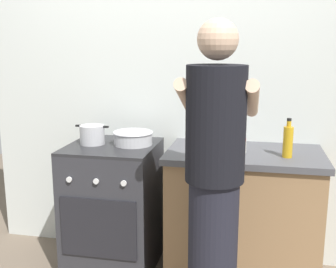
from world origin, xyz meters
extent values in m
cube|color=silver|center=(0.20, 0.50, 1.25)|extent=(3.20, 0.10, 2.50)
cube|color=#99724C|center=(0.55, 0.15, 0.43)|extent=(0.96, 0.56, 0.86)
cube|color=#4C4C51|center=(0.55, 0.15, 0.88)|extent=(1.00, 0.60, 0.04)
cube|color=#2D2D33|center=(-0.35, 0.15, 0.44)|extent=(0.60, 0.60, 0.88)
cube|color=#232326|center=(-0.35, 0.15, 0.89)|extent=(0.60, 0.60, 0.02)
cube|color=black|center=(-0.35, -0.16, 0.42)|extent=(0.51, 0.01, 0.40)
cylinder|color=silver|center=(-0.53, -0.16, 0.74)|extent=(0.04, 0.01, 0.04)
cylinder|color=silver|center=(-0.35, -0.16, 0.74)|extent=(0.04, 0.01, 0.04)
cylinder|color=silver|center=(-0.17, -0.16, 0.74)|extent=(0.04, 0.01, 0.04)
cylinder|color=#B2B2B7|center=(-0.49, 0.15, 0.97)|extent=(0.17, 0.17, 0.13)
cube|color=black|center=(-0.59, 0.15, 1.02)|extent=(0.04, 0.02, 0.01)
cube|color=black|center=(-0.39, 0.15, 1.02)|extent=(0.04, 0.02, 0.01)
cylinder|color=#B7B7BC|center=(-0.21, 0.19, 0.94)|extent=(0.26, 0.26, 0.09)
torus|color=#B7B7BC|center=(-0.21, 0.19, 0.98)|extent=(0.28, 0.28, 0.01)
cylinder|color=silver|center=(0.35, 0.34, 0.97)|extent=(0.10, 0.10, 0.14)
cylinder|color=silver|center=(0.36, 0.33, 1.05)|extent=(0.06, 0.05, 0.28)
sphere|color=silver|center=(0.36, 0.33, 1.20)|extent=(0.03, 0.03, 0.03)
cylinder|color=#B7BABF|center=(0.36, 0.33, 1.05)|extent=(0.06, 0.05, 0.25)
sphere|color=#B7BABF|center=(0.36, 0.33, 1.18)|extent=(0.03, 0.03, 0.03)
cylinder|color=black|center=(0.34, 0.33, 1.05)|extent=(0.05, 0.06, 0.27)
sphere|color=black|center=(0.34, 0.33, 1.20)|extent=(0.03, 0.03, 0.03)
cylinder|color=white|center=(0.37, 0.33, 1.06)|extent=(0.02, 0.07, 0.29)
sphere|color=white|center=(0.37, 0.33, 1.22)|extent=(0.03, 0.03, 0.03)
cylinder|color=silver|center=(0.35, 0.34, 1.06)|extent=(0.03, 0.04, 0.29)
sphere|color=silver|center=(0.35, 0.34, 1.22)|extent=(0.03, 0.03, 0.03)
cylinder|color=silver|center=(0.53, 0.11, 0.94)|extent=(0.04, 0.04, 0.08)
cylinder|color=red|center=(0.53, 0.11, 0.99)|extent=(0.04, 0.04, 0.02)
cylinder|color=gold|center=(0.81, 0.06, 0.99)|extent=(0.06, 0.06, 0.19)
cylinder|color=gold|center=(0.81, 0.06, 1.11)|extent=(0.03, 0.03, 0.04)
cylinder|color=black|center=(0.81, 0.06, 1.13)|extent=(0.03, 0.03, 0.02)
cylinder|color=black|center=(0.41, -0.47, 0.45)|extent=(0.26, 0.26, 0.90)
cylinder|color=black|center=(0.41, -0.47, 1.19)|extent=(0.30, 0.30, 0.58)
sphere|color=#D3AA8C|center=(0.41, -0.47, 1.60)|extent=(0.20, 0.20, 0.20)
cylinder|color=#D3AA8C|center=(0.24, -0.33, 1.30)|extent=(0.07, 0.41, 0.24)
cylinder|color=#D3AA8C|center=(0.58, -0.33, 1.30)|extent=(0.07, 0.41, 0.24)
camera|label=1|loc=(0.59, -2.51, 1.58)|focal=44.82mm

